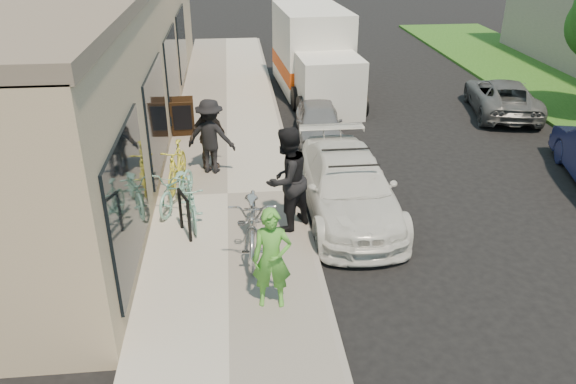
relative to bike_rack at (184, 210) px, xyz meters
name	(u,v)px	position (x,y,z in m)	size (l,w,h in m)	color
ground	(344,272)	(2.79, -1.33, -0.67)	(120.00, 120.00, 0.00)	black
sidewalk	(228,196)	(0.79, 1.67, -0.60)	(3.00, 34.00, 0.15)	#B0AA9E
curb	(298,194)	(2.34, 1.67, -0.61)	(0.12, 34.00, 0.13)	gray
storefront	(106,54)	(-2.46, 6.66, 1.45)	(3.60, 20.00, 4.22)	#CDB18E
bike_rack	(184,210)	(0.00, 0.00, 0.00)	(0.26, 0.58, 0.86)	black
sandwich_board	(182,117)	(-0.39, 5.40, 0.00)	(0.65, 0.65, 1.01)	black
sedan_white	(348,186)	(3.25, 0.78, -0.04)	(1.78, 4.37, 1.31)	white
sedan_silver	(319,122)	(3.30, 5.09, -0.16)	(1.21, 3.02, 1.03)	gray
moving_truck	(314,58)	(3.80, 9.51, 0.57)	(2.49, 5.82, 2.80)	silver
far_car_gray	(502,97)	(9.29, 6.77, -0.13)	(1.78, 3.87, 1.08)	#4E5153
tandem_bike	(253,219)	(1.26, -0.60, 0.07)	(0.79, 2.26, 1.19)	#AAAAAC
woman_rider	(272,259)	(1.47, -2.26, 0.30)	(0.60, 0.39, 1.64)	#50A336
man_standing	(287,179)	(1.93, 0.11, 0.49)	(0.99, 0.77, 2.03)	black
cruiser_bike_a	(191,202)	(0.10, 0.45, -0.08)	(0.42, 1.49, 0.89)	#85C6B3
cruiser_bike_b	(177,187)	(-0.23, 1.19, -0.08)	(0.58, 1.67, 0.88)	#85C6B3
cruiser_bike_c	(177,166)	(-0.30, 2.15, -0.03)	(0.47, 1.65, 0.99)	yellow
bystander_a	(211,136)	(0.44, 2.89, 0.35)	(1.13, 0.65, 1.75)	black
bystander_b	(208,136)	(0.36, 3.12, 0.28)	(0.94, 0.39, 1.61)	#514139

